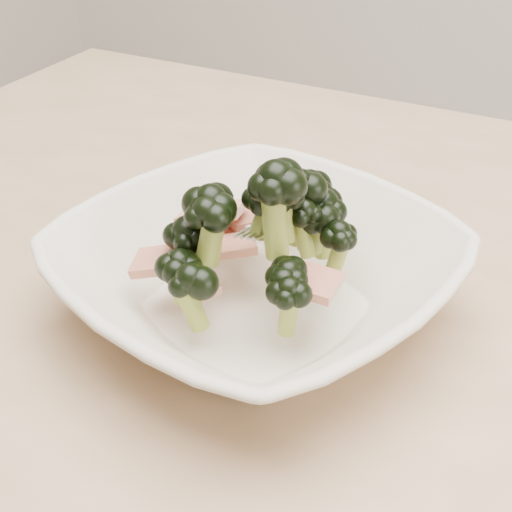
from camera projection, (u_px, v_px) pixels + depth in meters
name	position (u px, v px, depth m)	size (l,w,h in m)	color
dining_table	(378.00, 391.00, 0.60)	(1.20, 0.80, 0.75)	tan
broccoli_dish	(257.00, 267.00, 0.51)	(0.34, 0.34, 0.14)	beige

